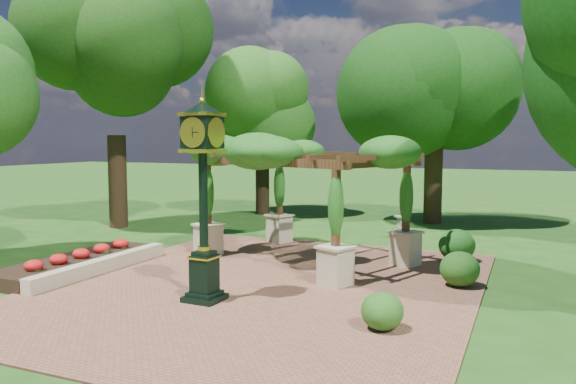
% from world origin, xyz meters
% --- Properties ---
extents(ground, '(120.00, 120.00, 0.00)m').
position_xyz_m(ground, '(0.00, 0.00, 0.00)').
color(ground, '#1E4714').
rests_on(ground, ground).
extents(brick_plaza, '(10.00, 12.00, 0.04)m').
position_xyz_m(brick_plaza, '(0.00, 1.00, 0.02)').
color(brick_plaza, brown).
rests_on(brick_plaza, ground).
extents(border_wall, '(0.35, 5.00, 0.40)m').
position_xyz_m(border_wall, '(-4.60, 0.50, 0.20)').
color(border_wall, '#C6B793').
rests_on(border_wall, ground).
extents(flower_bed, '(1.50, 5.00, 0.36)m').
position_xyz_m(flower_bed, '(-5.50, 0.50, 0.18)').
color(flower_bed, red).
rests_on(flower_bed, ground).
extents(pedestal_clock, '(0.91, 0.91, 4.45)m').
position_xyz_m(pedestal_clock, '(-0.62, -0.71, 2.66)').
color(pedestal_clock, black).
rests_on(pedestal_clock, brick_plaza).
extents(pergola, '(6.86, 5.59, 3.73)m').
position_xyz_m(pergola, '(-0.22, 4.08, 3.06)').
color(pergola, beige).
rests_on(pergola, brick_plaza).
extents(sundial, '(0.51, 0.51, 0.87)m').
position_xyz_m(sundial, '(1.67, 8.78, 0.38)').
color(sundial, gray).
rests_on(sundial, ground).
extents(shrub_front, '(0.81, 0.81, 0.72)m').
position_xyz_m(shrub_front, '(3.45, -1.03, 0.40)').
color(shrub_front, '#255719').
rests_on(shrub_front, brick_plaza).
extents(shrub_mid, '(1.22, 1.22, 0.85)m').
position_xyz_m(shrub_mid, '(4.41, 2.79, 0.47)').
color(shrub_mid, '#235517').
rests_on(shrub_mid, brick_plaza).
extents(shrub_back, '(1.39, 1.39, 0.94)m').
position_xyz_m(shrub_back, '(4.00, 5.69, 0.51)').
color(shrub_back, '#1E5619').
rests_on(shrub_back, brick_plaza).
extents(tree_west_near, '(4.52, 4.52, 9.72)m').
position_xyz_m(tree_west_near, '(-9.59, 7.09, 6.66)').
color(tree_west_near, '#372416').
rests_on(tree_west_near, ground).
extents(tree_west_far, '(3.83, 3.83, 7.12)m').
position_xyz_m(tree_west_far, '(-5.92, 13.06, 4.87)').
color(tree_west_far, black).
rests_on(tree_west_far, ground).
extents(tree_north, '(5.01, 5.01, 8.82)m').
position_xyz_m(tree_north, '(2.08, 13.34, 6.06)').
color(tree_north, '#362615').
rests_on(tree_north, ground).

